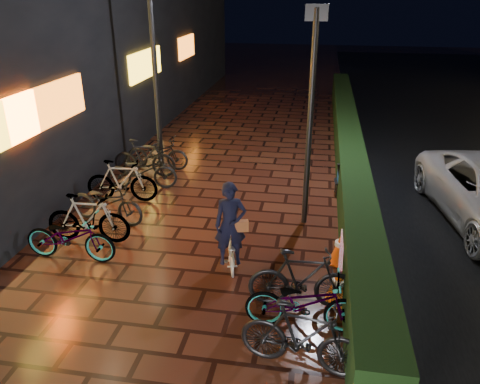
# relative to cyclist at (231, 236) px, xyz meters

# --- Properties ---
(ground) EXTENTS (80.00, 80.00, 0.00)m
(ground) POSITION_rel_cyclist_xyz_m (-0.86, -1.40, -0.65)
(ground) COLOR #381911
(ground) RESTS_ON ground
(hedge) EXTENTS (0.70, 20.00, 1.00)m
(hedge) POSITION_rel_cyclist_xyz_m (2.44, 6.60, -0.15)
(hedge) COLOR black
(hedge) RESTS_ON ground
(storefront_block) EXTENTS (12.09, 22.00, 9.00)m
(storefront_block) POSITION_rel_cyclist_xyz_m (-10.36, 10.09, 3.85)
(storefront_block) COLOR black
(storefront_block) RESTS_ON ground
(lamp_post_hedge) EXTENTS (0.45, 0.13, 4.66)m
(lamp_post_hedge) POSITION_rel_cyclist_xyz_m (1.31, 2.10, 1.92)
(lamp_post_hedge) COLOR black
(lamp_post_hedge) RESTS_ON ground
(lamp_post_sf) EXTENTS (0.53, 0.16, 5.58)m
(lamp_post_sf) POSITION_rel_cyclist_xyz_m (-3.10, 5.12, 2.42)
(lamp_post_sf) COLOR black
(lamp_post_sf) RESTS_ON ground
(cyclist) EXTENTS (0.72, 1.29, 1.75)m
(cyclist) POSITION_rel_cyclist_xyz_m (0.00, 0.00, 0.00)
(cyclist) COLOR silver
(cyclist) RESTS_ON ground
(traffic_barrier) EXTENTS (0.51, 1.72, 0.69)m
(traffic_barrier) POSITION_rel_cyclist_xyz_m (2.05, -0.15, -0.31)
(traffic_barrier) COLOR #F7610D
(traffic_barrier) RESTS_ON ground
(cart_assembly) EXTENTS (0.55, 0.56, 0.97)m
(cart_assembly) POSITION_rel_cyclist_xyz_m (2.25, 3.79, -0.15)
(cart_assembly) COLOR black
(cart_assembly) RESTS_ON ground
(parked_bikes_storefront) EXTENTS (2.11, 5.77, 1.08)m
(parked_bikes_storefront) POSITION_rel_cyclist_xyz_m (-3.15, 2.35, -0.14)
(parked_bikes_storefront) COLOR black
(parked_bikes_storefront) RESTS_ON ground
(parked_bikes_hedge) EXTENTS (1.92, 2.12, 1.08)m
(parked_bikes_hedge) POSITION_rel_cyclist_xyz_m (1.45, -1.67, -0.13)
(parked_bikes_hedge) COLOR black
(parked_bikes_hedge) RESTS_ON ground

